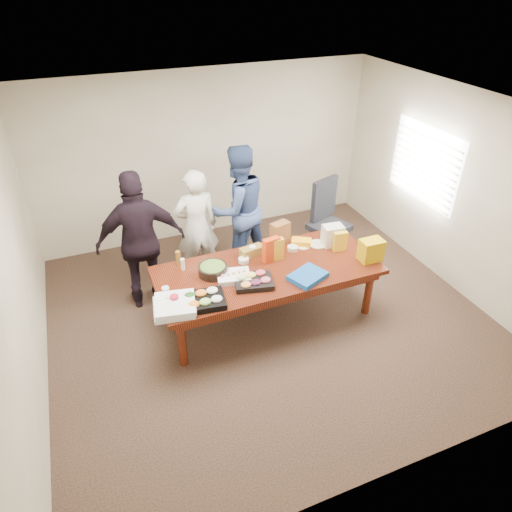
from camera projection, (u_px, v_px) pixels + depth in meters
name	position (u px, v px, depth m)	size (l,w,h in m)	color
floor	(267.00, 315.00, 6.13)	(5.50, 5.00, 0.02)	#47301E
ceiling	(270.00, 110.00, 4.64)	(5.50, 5.00, 0.02)	white
wall_back	(207.00, 156.00, 7.33)	(5.50, 0.04, 2.70)	beige
wall_front	(399.00, 378.00, 3.44)	(5.50, 0.04, 2.70)	beige
wall_left	(14.00, 278.00, 4.52)	(0.04, 5.00, 2.70)	beige
wall_right	(453.00, 190.00, 6.25)	(0.04, 5.00, 2.70)	beige
window_panel	(424.00, 164.00, 6.62)	(0.03, 1.40, 1.10)	white
window_blinds	(422.00, 165.00, 6.61)	(0.04, 1.36, 1.00)	beige
conference_table	(267.00, 292.00, 5.92)	(2.80, 1.20, 0.75)	#4C1C0F
office_chair	(329.00, 224.00, 6.98)	(0.61, 0.61, 1.20)	black
person_center	(197.00, 227.00, 6.40)	(0.62, 0.41, 1.70)	silver
person_right	(238.00, 209.00, 6.63)	(0.93, 0.72, 1.91)	#384E85
person_left	(141.00, 242.00, 5.85)	(1.13, 0.47, 1.93)	black
veggie_tray	(203.00, 301.00, 5.12)	(0.48, 0.37, 0.07)	black
fruit_tray	(253.00, 282.00, 5.42)	(0.45, 0.35, 0.07)	black
sheet_cake	(234.00, 276.00, 5.51)	(0.39, 0.29, 0.07)	white
salad_bowl	(213.00, 270.00, 5.58)	(0.36, 0.36, 0.12)	black
chip_bag_blue	(308.00, 276.00, 5.52)	(0.43, 0.32, 0.06)	#124FA0
chip_bag_red	(271.00, 250.00, 5.78)	(0.22, 0.09, 0.33)	#C2350E
chip_bag_yellow	(340.00, 241.00, 6.00)	(0.18, 0.07, 0.27)	gold
chip_bag_orange	(276.00, 249.00, 5.81)	(0.19, 0.09, 0.30)	gold
mayo_jar	(252.00, 251.00, 5.92)	(0.09, 0.09, 0.14)	white
mustard_bottle	(271.00, 246.00, 5.98)	(0.06, 0.06, 0.18)	yellow
dressing_bottle	(178.00, 258.00, 5.74)	(0.06, 0.06, 0.19)	brown
ranch_bottle	(183.00, 264.00, 5.65)	(0.05, 0.05, 0.16)	white
banana_bunch	(301.00, 242.00, 6.16)	(0.26, 0.15, 0.09)	#F9A70D
bread_loaf	(252.00, 251.00, 5.93)	(0.31, 0.13, 0.12)	olive
kraft_bag	(280.00, 234.00, 6.12)	(0.25, 0.14, 0.33)	brown
red_cup	(175.00, 301.00, 5.07)	(0.10, 0.10, 0.13)	#AB1932
clear_cup_a	(169.00, 299.00, 5.10)	(0.08, 0.08, 0.11)	white
clear_cup_b	(166.00, 292.00, 5.22)	(0.09, 0.09, 0.12)	silver
pizza_box_lower	(174.00, 308.00, 5.03)	(0.44, 0.44, 0.05)	white
pizza_box_upper	(175.00, 304.00, 5.01)	(0.44, 0.44, 0.05)	white
plate_a	(318.00, 244.00, 6.19)	(0.24, 0.24, 0.01)	silver
plate_b	(302.00, 245.00, 6.18)	(0.25, 0.25, 0.02)	white
dip_bowl_a	(293.00, 248.00, 6.06)	(0.14, 0.14, 0.06)	beige
dip_bowl_b	(244.00, 260.00, 5.82)	(0.14, 0.14, 0.05)	#EDE8CD
grocery_bag_white	(333.00, 235.00, 6.12)	(0.27, 0.19, 0.29)	silver
grocery_bag_yellow	(371.00, 250.00, 5.80)	(0.29, 0.20, 0.29)	#D6AC08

